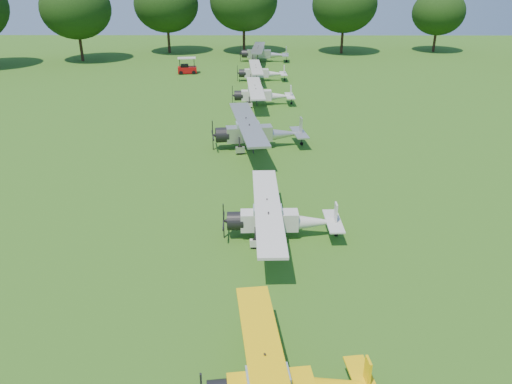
% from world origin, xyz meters
% --- Properties ---
extents(ground, '(160.00, 160.00, 0.00)m').
position_xyz_m(ground, '(0.00, 0.00, 0.00)').
color(ground, '#265A16').
rests_on(ground, ground).
extents(tree_belt, '(137.36, 130.27, 14.52)m').
position_xyz_m(tree_belt, '(3.57, 0.16, 8.03)').
color(tree_belt, black).
rests_on(tree_belt, ground).
extents(aircraft_2, '(5.89, 9.36, 1.84)m').
position_xyz_m(aircraft_2, '(1.32, -17.90, 1.07)').
color(aircraft_2, yellow).
rests_on(aircraft_2, ground).
extents(aircraft_3, '(6.44, 10.25, 2.02)m').
position_xyz_m(aircraft_3, '(1.53, -6.32, 1.18)').
color(aircraft_3, silver).
rests_on(aircraft_3, ground).
extents(aircraft_4, '(7.73, 12.25, 2.40)m').
position_xyz_m(aircraft_4, '(0.25, 8.32, 1.41)').
color(aircraft_4, '#B9BABE').
rests_on(aircraft_4, ground).
extents(aircraft_5, '(6.59, 10.51, 2.07)m').
position_xyz_m(aircraft_5, '(0.67, 21.94, 1.21)').
color(aircraft_5, silver).
rests_on(aircraft_5, ground).
extents(aircraft_6, '(6.38, 10.16, 2.00)m').
position_xyz_m(aircraft_6, '(0.60, 34.01, 1.17)').
color(aircraft_6, silver).
rests_on(aircraft_6, ground).
extents(aircraft_7, '(7.48, 11.91, 2.35)m').
position_xyz_m(aircraft_7, '(0.98, 48.05, 1.37)').
color(aircraft_7, '#B9BABE').
rests_on(aircraft_7, ground).
extents(golf_cart, '(2.69, 1.88, 2.13)m').
position_xyz_m(golf_cart, '(-9.43, 38.71, 0.71)').
color(golf_cart, '#A30B0D').
rests_on(golf_cart, ground).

